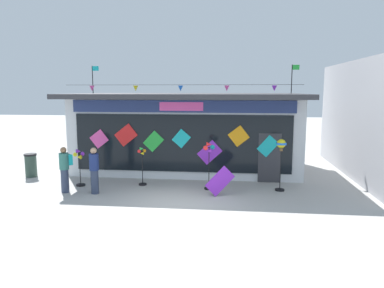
{
  "coord_description": "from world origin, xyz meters",
  "views": [
    {
      "loc": [
        1.79,
        -11.33,
        3.72
      ],
      "look_at": [
        0.11,
        3.3,
        1.52
      ],
      "focal_mm": 34.08,
      "sensor_mm": 36.0,
      "label": 1
    }
  ],
  "objects_px": {
    "wind_spinner_center_left": "(209,158)",
    "person_near_camera": "(65,168)",
    "wind_spinner_center_right": "(281,151)",
    "person_mid_plaza": "(94,170)",
    "display_kite_on_ground": "(220,181)",
    "wind_spinner_left": "(142,164)",
    "trash_bin": "(31,165)",
    "wind_spinner_far_left": "(79,163)",
    "kite_shop_building": "(189,130)"
  },
  "relations": [
    {
      "from": "wind_spinner_center_right",
      "to": "person_near_camera",
      "type": "relative_size",
      "value": 1.15
    },
    {
      "from": "wind_spinner_far_left",
      "to": "person_near_camera",
      "type": "height_order",
      "value": "person_near_camera"
    },
    {
      "from": "wind_spinner_left",
      "to": "person_mid_plaza",
      "type": "distance_m",
      "value": 1.95
    },
    {
      "from": "wind_spinner_far_left",
      "to": "display_kite_on_ground",
      "type": "bearing_deg",
      "value": -7.3
    },
    {
      "from": "wind_spinner_far_left",
      "to": "trash_bin",
      "type": "distance_m",
      "value": 3.0
    },
    {
      "from": "wind_spinner_left",
      "to": "display_kite_on_ground",
      "type": "bearing_deg",
      "value": -19.38
    },
    {
      "from": "wind_spinner_center_right",
      "to": "person_mid_plaza",
      "type": "height_order",
      "value": "wind_spinner_center_right"
    },
    {
      "from": "wind_spinner_center_right",
      "to": "trash_bin",
      "type": "xyz_separation_m",
      "value": [
        -10.38,
        1.0,
        -0.99
      ]
    },
    {
      "from": "wind_spinner_far_left",
      "to": "person_mid_plaza",
      "type": "relative_size",
      "value": 0.87
    },
    {
      "from": "trash_bin",
      "to": "display_kite_on_ground",
      "type": "bearing_deg",
      "value": -13.06
    },
    {
      "from": "kite_shop_building",
      "to": "wind_spinner_center_left",
      "type": "distance_m",
      "value": 4.11
    },
    {
      "from": "wind_spinner_center_left",
      "to": "display_kite_on_ground",
      "type": "bearing_deg",
      "value": -60.06
    },
    {
      "from": "wind_spinner_center_right",
      "to": "kite_shop_building",
      "type": "bearing_deg",
      "value": 135.83
    },
    {
      "from": "trash_bin",
      "to": "wind_spinner_center_left",
      "type": "bearing_deg",
      "value": -8.28
    },
    {
      "from": "wind_spinner_far_left",
      "to": "trash_bin",
      "type": "relative_size",
      "value": 1.44
    },
    {
      "from": "wind_spinner_center_right",
      "to": "trash_bin",
      "type": "relative_size",
      "value": 1.91
    },
    {
      "from": "person_near_camera",
      "to": "trash_bin",
      "type": "height_order",
      "value": "person_near_camera"
    },
    {
      "from": "kite_shop_building",
      "to": "wind_spinner_center_right",
      "type": "xyz_separation_m",
      "value": [
        3.86,
        -3.75,
        -0.3
      ]
    },
    {
      "from": "kite_shop_building",
      "to": "person_near_camera",
      "type": "height_order",
      "value": "kite_shop_building"
    },
    {
      "from": "wind_spinner_center_right",
      "to": "display_kite_on_ground",
      "type": "xyz_separation_m",
      "value": [
        -2.19,
        -0.9,
        -0.97
      ]
    },
    {
      "from": "kite_shop_building",
      "to": "wind_spinner_center_right",
      "type": "relative_size",
      "value": 5.35
    },
    {
      "from": "person_near_camera",
      "to": "trash_bin",
      "type": "distance_m",
      "value": 3.35
    },
    {
      "from": "wind_spinner_left",
      "to": "wind_spinner_center_right",
      "type": "xyz_separation_m",
      "value": [
        5.27,
        -0.19,
        0.66
      ]
    },
    {
      "from": "wind_spinner_far_left",
      "to": "display_kite_on_ground",
      "type": "relative_size",
      "value": 1.47
    },
    {
      "from": "wind_spinner_center_left",
      "to": "trash_bin",
      "type": "bearing_deg",
      "value": 171.72
    },
    {
      "from": "wind_spinner_far_left",
      "to": "trash_bin",
      "type": "bearing_deg",
      "value": 156.21
    },
    {
      "from": "wind_spinner_far_left",
      "to": "wind_spinner_center_right",
      "type": "distance_m",
      "value": 7.69
    },
    {
      "from": "wind_spinner_left",
      "to": "person_mid_plaza",
      "type": "height_order",
      "value": "person_mid_plaza"
    },
    {
      "from": "kite_shop_building",
      "to": "wind_spinner_center_left",
      "type": "relative_size",
      "value": 5.73
    },
    {
      "from": "wind_spinner_far_left",
      "to": "person_mid_plaza",
      "type": "distance_m",
      "value": 1.36
    },
    {
      "from": "wind_spinner_center_left",
      "to": "person_near_camera",
      "type": "bearing_deg",
      "value": -169.2
    },
    {
      "from": "kite_shop_building",
      "to": "wind_spinner_left",
      "type": "xyz_separation_m",
      "value": [
        -1.41,
        -3.57,
        -0.96
      ]
    },
    {
      "from": "person_mid_plaza",
      "to": "trash_bin",
      "type": "relative_size",
      "value": 1.66
    },
    {
      "from": "wind_spinner_left",
      "to": "wind_spinner_center_left",
      "type": "xyz_separation_m",
      "value": [
        2.63,
        -0.31,
        0.36
      ]
    },
    {
      "from": "wind_spinner_center_left",
      "to": "display_kite_on_ground",
      "type": "xyz_separation_m",
      "value": [
        0.45,
        -0.77,
        -0.68
      ]
    },
    {
      "from": "person_mid_plaza",
      "to": "trash_bin",
      "type": "xyz_separation_m",
      "value": [
        -3.69,
        2.15,
        -0.34
      ]
    },
    {
      "from": "kite_shop_building",
      "to": "person_mid_plaza",
      "type": "relative_size",
      "value": 6.16
    },
    {
      "from": "wind_spinner_left",
      "to": "person_near_camera",
      "type": "relative_size",
      "value": 0.9
    },
    {
      "from": "wind_spinner_center_left",
      "to": "trash_bin",
      "type": "distance_m",
      "value": 7.86
    },
    {
      "from": "wind_spinner_center_left",
      "to": "trash_bin",
      "type": "xyz_separation_m",
      "value": [
        -7.74,
        1.13,
        -0.69
      ]
    },
    {
      "from": "kite_shop_building",
      "to": "wind_spinner_far_left",
      "type": "bearing_deg",
      "value": -133.9
    },
    {
      "from": "trash_bin",
      "to": "wind_spinner_center_right",
      "type": "bearing_deg",
      "value": -5.51
    },
    {
      "from": "wind_spinner_center_left",
      "to": "wind_spinner_center_right",
      "type": "height_order",
      "value": "wind_spinner_center_right"
    },
    {
      "from": "wind_spinner_center_right",
      "to": "display_kite_on_ground",
      "type": "distance_m",
      "value": 2.56
    },
    {
      "from": "person_near_camera",
      "to": "display_kite_on_ground",
      "type": "xyz_separation_m",
      "value": [
        5.62,
        0.21,
        -0.36
      ]
    },
    {
      "from": "wind_spinner_center_left",
      "to": "kite_shop_building",
      "type": "bearing_deg",
      "value": 107.53
    },
    {
      "from": "wind_spinner_center_right",
      "to": "wind_spinner_left",
      "type": "bearing_deg",
      "value": 177.98
    },
    {
      "from": "wind_spinner_far_left",
      "to": "trash_bin",
      "type": "height_order",
      "value": "wind_spinner_far_left"
    },
    {
      "from": "wind_spinner_left",
      "to": "wind_spinner_center_left",
      "type": "bearing_deg",
      "value": -6.72
    },
    {
      "from": "wind_spinner_left",
      "to": "display_kite_on_ground",
      "type": "relative_size",
      "value": 1.53
    }
  ]
}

